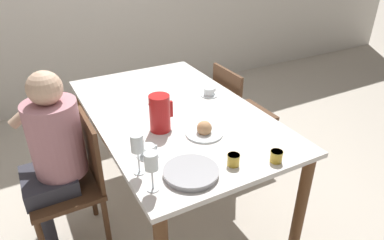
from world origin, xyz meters
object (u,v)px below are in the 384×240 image
object	(u,v)px
serving_tray	(191,172)
jam_jar_red	(276,156)
bread_plate	(204,131)
wine_glass_juice	(151,163)
jam_jar_amber	(233,160)
teacup_near_person	(148,151)
red_pitcher	(160,113)
chair_person_side	(75,181)
wine_glass_water	(137,145)
chair_opposite	(238,112)
teacup_across	(209,92)
person_seated	(52,150)

from	to	relation	value
serving_tray	jam_jar_red	bearing A→B (deg)	-14.24
serving_tray	bread_plate	world-z (taller)	bread_plate
wine_glass_juice	jam_jar_amber	distance (m)	0.45
teacup_near_person	jam_jar_red	bearing A→B (deg)	-33.56
red_pitcher	wine_glass_juice	distance (m)	0.55
bread_plate	chair_person_side	bearing A→B (deg)	156.61
wine_glass_water	teacup_near_person	bearing A→B (deg)	51.54
teacup_near_person	wine_glass_juice	bearing A→B (deg)	-107.74
chair_person_side	chair_opposite	bearing A→B (deg)	-79.01
wine_glass_juice	wine_glass_water	bearing A→B (deg)	93.32
chair_person_side	wine_glass_juice	size ratio (longest dim) A/B	4.41
teacup_across	jam_jar_red	distance (m)	0.88
person_seated	chair_opposite	bearing A→B (deg)	-81.21
chair_person_side	person_seated	distance (m)	0.25
red_pitcher	teacup_near_person	xyz separation A→B (m)	(-0.17, -0.21, -0.09)
serving_tray	jam_jar_red	world-z (taller)	jam_jar_red
teacup_across	serving_tray	distance (m)	0.95
person_seated	wine_glass_juice	xyz separation A→B (m)	(0.36, -0.67, 0.21)
chair_person_side	jam_jar_red	size ratio (longest dim) A/B	13.43
chair_opposite	serving_tray	bearing A→B (deg)	-46.33
chair_person_side	jam_jar_amber	distance (m)	1.01
teacup_near_person	jam_jar_amber	world-z (taller)	jam_jar_amber
wine_glass_juice	teacup_near_person	world-z (taller)	wine_glass_juice
chair_opposite	teacup_near_person	world-z (taller)	chair_opposite
red_pitcher	bread_plate	xyz separation A→B (m)	(0.20, -0.17, -0.09)
person_seated	wine_glass_water	xyz separation A→B (m)	(0.35, -0.52, 0.23)
teacup_across	chair_person_side	bearing A→B (deg)	-172.24
teacup_near_person	red_pitcher	bearing A→B (deg)	52.12
red_pitcher	teacup_across	size ratio (longest dim) A/B	1.74
chair_opposite	teacup_near_person	bearing A→B (deg)	-59.04
chair_opposite	person_seated	world-z (taller)	person_seated
wine_glass_water	teacup_near_person	size ratio (longest dim) A/B	1.68
red_pitcher	chair_opposite	bearing A→B (deg)	25.24
red_pitcher	teacup_across	world-z (taller)	red_pitcher
wine_glass_water	wine_glass_juice	size ratio (longest dim) A/B	1.09
red_pitcher	bread_plate	distance (m)	0.28
person_seated	serving_tray	distance (m)	0.87
red_pitcher	wine_glass_juice	bearing A→B (deg)	-117.59
wine_glass_juice	jam_jar_amber	xyz separation A→B (m)	(0.43, -0.02, -0.11)
red_pitcher	serving_tray	xyz separation A→B (m)	(-0.05, -0.47, -0.10)
person_seated	wine_glass_water	distance (m)	0.67
wine_glass_juice	bread_plate	size ratio (longest dim) A/B	0.91
bread_plate	jam_jar_red	bearing A→B (deg)	-65.50
chair_opposite	teacup_across	size ratio (longest dim) A/B	6.81
teacup_across	jam_jar_amber	bearing A→B (deg)	-113.07
teacup_across	red_pitcher	bearing A→B (deg)	-150.93
chair_person_side	wine_glass_juice	distance (m)	0.81
teacup_near_person	chair_person_side	bearing A→B (deg)	135.04
chair_person_side	red_pitcher	xyz separation A→B (m)	(0.53, -0.14, 0.41)
wine_glass_water	wine_glass_juice	world-z (taller)	wine_glass_water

